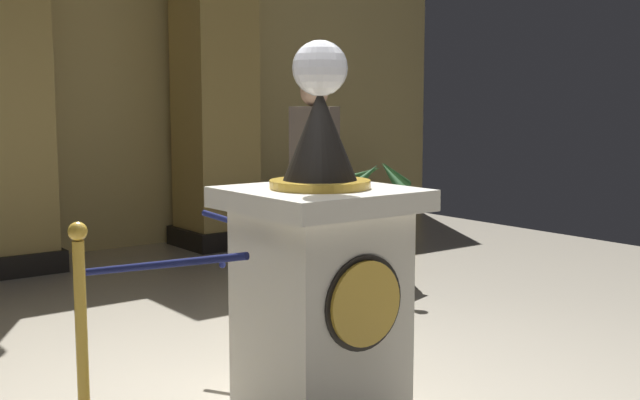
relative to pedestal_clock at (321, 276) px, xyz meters
name	(u,v)px	position (x,y,z in m)	size (l,w,h in m)	color
pedestal_clock	(321,276)	(0.00, 0.00, 0.00)	(0.81, 0.81, 1.84)	silver
stanchion_near	(315,288)	(0.70, 0.97, -0.35)	(0.24, 0.24, 1.04)	gold
stanchion_far	(83,383)	(-1.12, 0.17, -0.34)	(0.24, 0.24, 1.06)	gold
velvet_rope	(222,248)	(-0.21, 0.57, 0.08)	(1.35, 1.33, 0.22)	#141947
column_right	(215,91)	(1.98, 4.44, 0.95)	(0.84, 0.84, 3.35)	black
column_centre_rear	(5,89)	(-0.17, 4.44, 0.95)	(0.80, 0.80, 3.35)	black
potted_palm_right	(379,252)	(2.13, 1.98, -0.43)	(0.77, 0.76, 1.09)	#2D2823
bystander_guest	(315,177)	(1.61, 2.20, 0.22)	(0.37, 0.42, 1.74)	brown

